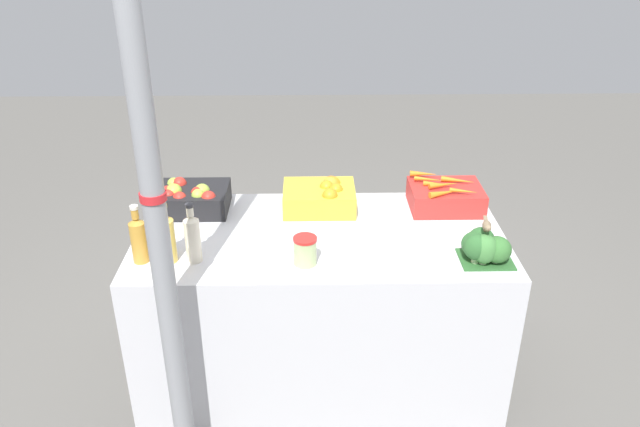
{
  "coord_description": "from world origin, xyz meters",
  "views": [
    {
      "loc": [
        -0.05,
        -2.52,
        2.18
      ],
      "look_at": [
        0.0,
        0.0,
        0.9
      ],
      "focal_mm": 35.0,
      "sensor_mm": 36.0,
      "label": 1
    }
  ],
  "objects": [
    {
      "name": "market_table",
      "position": [
        0.0,
        0.0,
        0.4
      ],
      "size": [
        1.69,
        0.86,
        0.8
      ],
      "primitive_type": "cube",
      "color": "silver",
      "rests_on": "ground_plane"
    },
    {
      "name": "orange_crate",
      "position": [
        0.01,
        0.26,
        0.87
      ],
      "size": [
        0.35,
        0.28,
        0.15
      ],
      "color": "gold",
      "rests_on": "market_table"
    },
    {
      "name": "apple_crate",
      "position": [
        -0.63,
        0.25,
        0.87
      ],
      "size": [
        0.35,
        0.28,
        0.15
      ],
      "color": "black",
      "rests_on": "market_table"
    },
    {
      "name": "sparrow_bird",
      "position": [
        0.69,
        -0.26,
        0.97
      ],
      "size": [
        0.05,
        0.14,
        0.05
      ],
      "rotation": [
        0.0,
        0.0,
        -1.72
      ],
      "color": "#4C3D2D",
      "rests_on": "broccoli_pile"
    },
    {
      "name": "ground_plane",
      "position": [
        0.0,
        0.0,
        0.0
      ],
      "size": [
        10.0,
        10.0,
        0.0
      ],
      "primitive_type": "plane",
      "color": "#605E59"
    },
    {
      "name": "broccoli_pile",
      "position": [
        0.68,
        -0.26,
        0.87
      ],
      "size": [
        0.22,
        0.2,
        0.14
      ],
      "color": "#2D602D",
      "rests_on": "market_table"
    },
    {
      "name": "juice_bottle_amber",
      "position": [
        -0.76,
        -0.23,
        0.91
      ],
      "size": [
        0.07,
        0.07,
        0.26
      ],
      "color": "gold",
      "rests_on": "market_table"
    },
    {
      "name": "support_pole",
      "position": [
        -0.58,
        -0.59,
        1.16
      ],
      "size": [
        0.09,
        0.09,
        2.32
      ],
      "color": "gray",
      "rests_on": "ground_plane"
    },
    {
      "name": "carrot_crate",
      "position": [
        0.62,
        0.25,
        0.86
      ],
      "size": [
        0.35,
        0.28,
        0.15
      ],
      "color": "red",
      "rests_on": "market_table"
    },
    {
      "name": "juice_bottle_golden",
      "position": [
        -0.65,
        -0.23,
        0.92
      ],
      "size": [
        0.08,
        0.08,
        0.27
      ],
      "color": "gold",
      "rests_on": "market_table"
    },
    {
      "name": "juice_bottle_cloudy",
      "position": [
        -0.54,
        -0.23,
        0.92
      ],
      "size": [
        0.07,
        0.07,
        0.27
      ],
      "color": "beige",
      "rests_on": "market_table"
    },
    {
      "name": "pickle_jar",
      "position": [
        -0.07,
        -0.27,
        0.86
      ],
      "size": [
        0.1,
        0.1,
        0.12
      ],
      "color": "#B2C684",
      "rests_on": "market_table"
    }
  ]
}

